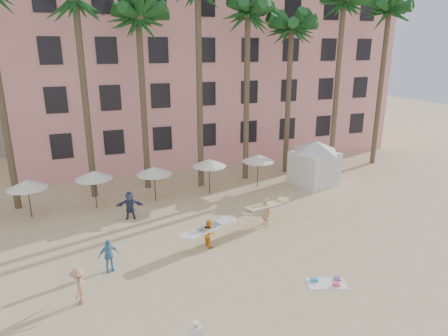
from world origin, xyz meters
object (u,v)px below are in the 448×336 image
at_px(cabana, 315,159).
at_px(carrier_yellow, 266,210).
at_px(pink_hotel, 204,72).
at_px(carrier_white, 209,232).

bearing_deg(cabana, carrier_yellow, -140.94).
height_order(pink_hotel, carrier_white, pink_hotel).
bearing_deg(carrier_yellow, pink_hotel, 82.96).
xyz_separation_m(pink_hotel, cabana, (4.51, -14.20, -5.93)).
xyz_separation_m(cabana, carrier_white, (-11.05, -6.98, -1.22)).
distance_m(carrier_yellow, carrier_white, 4.31).
height_order(cabana, carrier_white, cabana).
bearing_deg(carrier_white, pink_hotel, 72.83).
height_order(pink_hotel, carrier_yellow, pink_hotel).
relative_size(carrier_yellow, carrier_white, 1.03).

